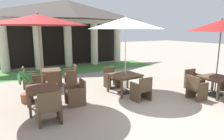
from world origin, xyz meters
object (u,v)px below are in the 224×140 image
at_px(patio_chair_mid_right_west, 196,88).
at_px(patio_chair_far_back_east, 76,93).
at_px(patio_umbrella_far_back, 38,20).
at_px(patio_umbrella_mid_right, 222,26).
at_px(patio_table_mid_left, 51,72).
at_px(patio_table_far_back, 43,90).
at_px(patio_chair_mid_left_east, 71,75).
at_px(patio_chair_mid_left_west, 29,78).
at_px(patio_table_mid_right, 216,79).
at_px(patio_table_near_foreground, 125,76).
at_px(patio_chair_near_foreground_south, 141,89).
at_px(patio_chair_far_back_north, 39,89).
at_px(patio_chair_mid_left_south, 52,82).
at_px(patio_chair_near_foreground_north, 112,78).
at_px(patio_chair_far_back_south, 49,108).
at_px(potted_palm_left_edge, 26,90).
at_px(patio_chair_mid_right_north, 194,80).
at_px(patio_umbrella_near_foreground, 126,23).

height_order(patio_chair_mid_right_west, patio_chair_far_back_east, patio_chair_mid_right_west).
xyz_separation_m(patio_umbrella_far_back, patio_chair_far_back_east, (1.02, -0.05, -2.30)).
bearing_deg(patio_umbrella_far_back, patio_umbrella_mid_right, -16.18).
distance_m(patio_table_mid_left, patio_table_far_back, 2.82).
height_order(patio_chair_mid_left_east, patio_chair_mid_left_west, patio_chair_mid_left_west).
relative_size(patio_chair_mid_left_east, patio_table_mid_right, 0.82).
xyz_separation_m(patio_table_near_foreground, patio_chair_mid_right_west, (1.79, -1.85, -0.26)).
xyz_separation_m(patio_chair_near_foreground_south, patio_chair_mid_right_west, (1.74, -0.87, 0.00)).
height_order(patio_table_mid_left, patio_chair_far_back_north, patio_chair_far_back_north).
bearing_deg(patio_table_near_foreground, patio_table_mid_left, 132.25).
height_order(patio_chair_mid_left_east, patio_chair_mid_left_south, patio_chair_mid_left_east).
bearing_deg(patio_chair_mid_left_west, patio_umbrella_far_back, 10.28).
distance_m(patio_chair_near_foreground_south, patio_umbrella_mid_right, 3.61).
bearing_deg(patio_chair_near_foreground_north, patio_chair_mid_left_west, -31.10).
height_order(patio_umbrella_far_back, patio_chair_far_back_south, patio_umbrella_far_back).
distance_m(patio_chair_near_foreground_north, patio_table_mid_right, 4.05).
relative_size(patio_chair_mid_left_east, patio_chair_mid_right_west, 1.01).
distance_m(patio_umbrella_far_back, patio_chair_far_back_east, 2.52).
height_order(patio_chair_far_back_south, patio_chair_far_back_east, patio_chair_far_back_south).
xyz_separation_m(patio_chair_mid_left_west, patio_chair_mid_right_west, (4.95, -4.49, -0.00)).
bearing_deg(patio_chair_mid_right_west, potted_palm_left_edge, -113.22).
bearing_deg(patio_table_mid_left, patio_chair_far_back_south, -103.25).
xyz_separation_m(patio_table_mid_left, patio_umbrella_far_back, (-0.83, -2.69, 2.07)).
distance_m(patio_chair_mid_left_east, patio_chair_far_back_south, 3.99).
xyz_separation_m(patio_table_mid_left, patio_umbrella_mid_right, (5.06, -4.40, 1.94)).
bearing_deg(patio_chair_far_back_south, patio_chair_mid_right_north, 5.74).
distance_m(patio_table_near_foreground, patio_chair_mid_right_west, 2.59).
bearing_deg(patio_chair_mid_right_north, patio_umbrella_near_foreground, -14.32).
bearing_deg(patio_table_far_back, patio_table_mid_right, -16.18).
distance_m(patio_table_near_foreground, patio_umbrella_far_back, 3.71).
height_order(patio_umbrella_mid_right, patio_chair_mid_right_west, patio_umbrella_mid_right).
relative_size(patio_table_far_back, potted_palm_left_edge, 0.83).
bearing_deg(patio_umbrella_near_foreground, patio_chair_mid_left_south, 146.17).
bearing_deg(patio_chair_mid_left_east, patio_umbrella_mid_right, -126.59).
relative_size(patio_chair_mid_left_east, potted_palm_left_edge, 0.75).
bearing_deg(patio_chair_mid_right_west, patio_table_near_foreground, -132.50).
height_order(patio_chair_near_foreground_north, patio_chair_near_foreground_south, patio_chair_near_foreground_north).
xyz_separation_m(patio_table_near_foreground, patio_umbrella_mid_right, (2.79, -1.90, 1.89)).
height_order(patio_umbrella_mid_right, patio_umbrella_far_back, patio_umbrella_far_back).
relative_size(patio_umbrella_near_foreground, patio_chair_far_back_south, 3.20).
bearing_deg(patio_chair_near_foreground_north, patio_umbrella_far_back, 18.10).
distance_m(patio_chair_near_foreground_south, patio_chair_mid_right_north, 2.80).
relative_size(patio_chair_mid_right_north, potted_palm_left_edge, 0.70).
height_order(patio_table_mid_left, patio_chair_far_back_east, patio_chair_far_back_east).
bearing_deg(patio_chair_mid_left_south, patio_chair_far_back_south, -95.53).
xyz_separation_m(patio_umbrella_near_foreground, patio_chair_mid_left_west, (-3.16, 2.64, -2.26)).
height_order(patio_table_mid_right, patio_chair_mid_right_north, patio_chair_mid_right_north).
bearing_deg(patio_chair_mid_left_south, patio_umbrella_far_back, -101.79).
relative_size(patio_table_near_foreground, patio_chair_far_back_south, 1.18).
height_order(patio_chair_near_foreground_south, patio_umbrella_mid_right, patio_umbrella_mid_right).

